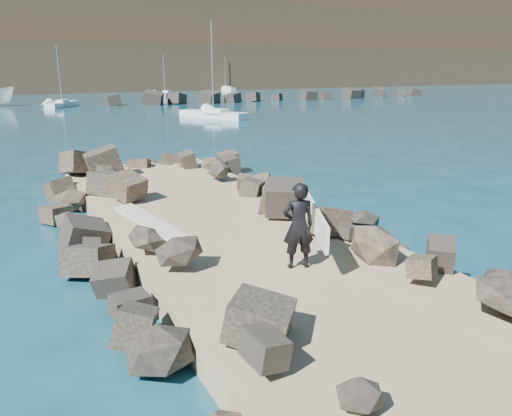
{
  "coord_description": "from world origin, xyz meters",
  "views": [
    {
      "loc": [
        -5.39,
        -11.4,
        4.81
      ],
      "look_at": [
        0.0,
        -1.0,
        1.5
      ],
      "focal_mm": 35.0,
      "sensor_mm": 36.0,
      "label": 1
    }
  ],
  "objects": [
    {
      "name": "riprap_left",
      "position": [
        -2.9,
        -1.5,
        0.5
      ],
      "size": [
        2.6,
        22.0,
        1.0
      ],
      "primitive_type": "cube",
      "color": "black",
      "rests_on": "ground"
    },
    {
      "name": "headland",
      "position": [
        10.0,
        160.0,
        16.0
      ],
      "size": [
        360.0,
        140.0,
        32.0
      ],
      "primitive_type": "cube",
      "color": "#2D4919",
      "rests_on": "ground"
    },
    {
      "name": "riprap_right",
      "position": [
        2.9,
        -1.5,
        0.5
      ],
      "size": [
        2.6,
        22.0,
        1.0
      ],
      "primitive_type": "cube",
      "color": "black",
      "rests_on": "ground"
    },
    {
      "name": "jetty",
      "position": [
        0.0,
        -2.0,
        0.3
      ],
      "size": [
        6.0,
        26.0,
        0.6
      ],
      "primitive_type": "cube",
      "color": "#8C7759",
      "rests_on": "ground"
    },
    {
      "name": "ground",
      "position": [
        0.0,
        0.0,
        0.0
      ],
      "size": [
        800.0,
        800.0,
        0.0
      ],
      "primitive_type": "plane",
      "color": "#0F384C",
      "rests_on": "ground"
    },
    {
      "name": "sailboat_c",
      "position": [
        13.71,
        34.47,
        0.35
      ],
      "size": [
        4.87,
        7.69,
        9.24
      ],
      "color": "white",
      "rests_on": "ground"
    },
    {
      "name": "sailboat_d",
      "position": [
        21.32,
        74.35,
        0.35
      ],
      "size": [
        3.92,
        5.71,
        7.14
      ],
      "color": "white",
      "rests_on": "ground"
    },
    {
      "name": "sailboat_f",
      "position": [
        39.47,
        89.42,
        0.35
      ],
      "size": [
        2.42,
        6.06,
        7.26
      ],
      "color": "white",
      "rests_on": "ground"
    },
    {
      "name": "surfer_with_board",
      "position": [
        0.15,
        -2.81,
        1.55
      ],
      "size": [
        1.33,
        2.2,
        1.89
      ],
      "color": "black",
      "rests_on": "jetty"
    },
    {
      "name": "surfboard_resting",
      "position": [
        -2.34,
        0.14,
        1.04
      ],
      "size": [
        1.37,
        2.16,
        0.07
      ],
      "primitive_type": "cube",
      "rotation": [
        0.0,
        0.0,
        0.43
      ],
      "color": "beige",
      "rests_on": "riprap_left"
    },
    {
      "name": "sailboat_b",
      "position": [
        2.27,
        55.82,
        0.35
      ],
      "size": [
        4.68,
        5.85,
        7.57
      ],
      "color": "white",
      "rests_on": "ground"
    },
    {
      "name": "breakwater_secondary",
      "position": [
        35.0,
        55.0,
        0.6
      ],
      "size": [
        52.0,
        4.0,
        1.2
      ],
      "primitive_type": "cube",
      "color": "black",
      "rests_on": "ground"
    }
  ]
}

